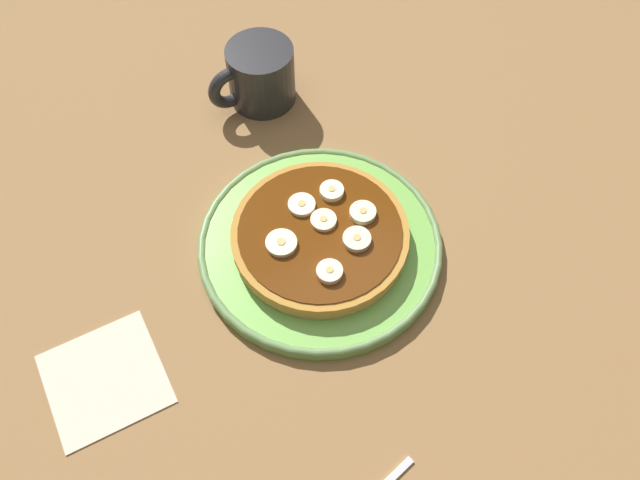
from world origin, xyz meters
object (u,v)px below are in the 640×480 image
(banana_slice_4, at_px, (300,206))
(banana_slice_5, at_px, (332,191))
(banana_slice_3, at_px, (281,243))
(banana_slice_6, at_px, (363,213))
(pancake_stack, at_px, (319,238))
(plate, at_px, (320,244))
(coffee_mug, at_px, (259,75))
(banana_slice_2, at_px, (357,239))
(napkin, at_px, (105,379))
(banana_slice_1, at_px, (330,272))
(banana_slice_0, at_px, (324,220))

(banana_slice_4, height_order, banana_slice_5, banana_slice_5)
(banana_slice_3, bearing_deg, banana_slice_5, -160.10)
(banana_slice_4, bearing_deg, banana_slice_6, 139.79)
(banana_slice_3, height_order, banana_slice_6, banana_slice_6)
(pancake_stack, height_order, banana_slice_3, banana_slice_3)
(plate, distance_m, banana_slice_4, 0.05)
(pancake_stack, xyz_separation_m, banana_slice_3, (0.04, -0.01, 0.01))
(coffee_mug, bearing_deg, pancake_stack, 76.05)
(plate, bearing_deg, banana_slice_2, 129.36)
(banana_slice_2, distance_m, napkin, 0.29)
(banana_slice_1, xyz_separation_m, banana_slice_4, (-0.02, -0.09, -0.00))
(banana_slice_6, bearing_deg, coffee_mug, -91.57)
(banana_slice_2, xyz_separation_m, napkin, (0.28, -0.01, -0.04))
(banana_slice_3, relative_size, banana_slice_6, 1.16)
(plate, relative_size, banana_slice_0, 9.50)
(banana_slice_5, bearing_deg, banana_slice_3, 19.90)
(banana_slice_1, relative_size, banana_slice_3, 0.82)
(banana_slice_6, bearing_deg, banana_slice_4, -40.21)
(banana_slice_5, bearing_deg, napkin, 10.05)
(coffee_mug, relative_size, napkin, 1.04)
(banana_slice_4, xyz_separation_m, napkin, (0.26, 0.05, -0.04))
(banana_slice_1, distance_m, banana_slice_2, 0.05)
(banana_slice_3, bearing_deg, banana_slice_6, 172.17)
(banana_slice_1, bearing_deg, banana_slice_4, -101.39)
(banana_slice_2, relative_size, banana_slice_3, 0.90)
(coffee_mug, bearing_deg, banana_slice_3, 66.33)
(banana_slice_5, relative_size, coffee_mug, 0.23)
(banana_slice_3, xyz_separation_m, banana_slice_6, (-0.09, 0.01, 0.00))
(banana_slice_5, xyz_separation_m, banana_slice_6, (-0.01, 0.04, -0.00))
(banana_slice_4, bearing_deg, banana_slice_5, 177.33)
(plate, xyz_separation_m, banana_slice_3, (0.04, -0.01, 0.03))
(coffee_mug, bearing_deg, banana_slice_4, 73.45)
(pancake_stack, distance_m, coffee_mug, 0.24)
(plate, height_order, banana_slice_0, banana_slice_0)
(banana_slice_0, distance_m, banana_slice_2, 0.04)
(banana_slice_2, height_order, napkin, banana_slice_2)
(banana_slice_3, relative_size, banana_slice_5, 1.25)
(banana_slice_2, distance_m, coffee_mug, 0.27)
(pancake_stack, height_order, banana_slice_5, banana_slice_5)
(banana_slice_0, height_order, coffee_mug, coffee_mug)
(banana_slice_3, distance_m, banana_slice_6, 0.09)
(plate, bearing_deg, banana_slice_4, -86.98)
(pancake_stack, xyz_separation_m, banana_slice_4, (-0.00, -0.04, 0.01))
(plate, xyz_separation_m, pancake_stack, (0.00, 0.00, 0.02))
(banana_slice_2, bearing_deg, banana_slice_4, -68.06)
(banana_slice_0, height_order, napkin, banana_slice_0)
(banana_slice_4, bearing_deg, banana_slice_3, 36.84)
(banana_slice_3, bearing_deg, napkin, 6.16)
(banana_slice_1, height_order, banana_slice_6, same)
(banana_slice_6, xyz_separation_m, napkin, (0.31, 0.01, -0.04))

